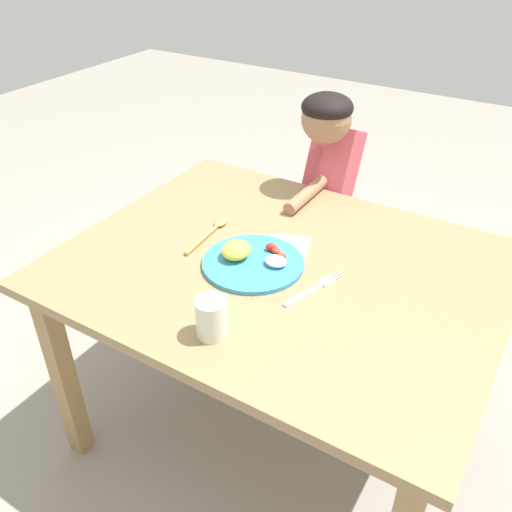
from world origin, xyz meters
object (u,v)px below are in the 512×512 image
at_px(fork, 313,289).
at_px(spoon, 212,230).
at_px(person, 328,212).
at_px(plate, 251,260).
at_px(drinking_cup, 212,318).

xyz_separation_m(fork, spoon, (-0.38, 0.10, 0.00)).
height_order(fork, person, person).
relative_size(plate, fork, 1.34).
xyz_separation_m(spoon, drinking_cup, (0.26, -0.37, 0.04)).
height_order(plate, fork, plate).
bearing_deg(person, fork, 110.98).
bearing_deg(plate, person, 93.91).
bearing_deg(drinking_cup, fork, 65.61).
bearing_deg(spoon, fork, -108.85).
distance_m(spoon, drinking_cup, 0.45).
height_order(plate, spoon, plate).
relative_size(spoon, drinking_cup, 2.29).
bearing_deg(spoon, drinking_cup, -149.12).
xyz_separation_m(drinking_cup, person, (-0.12, 0.89, -0.18)).
relative_size(plate, person, 0.27).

